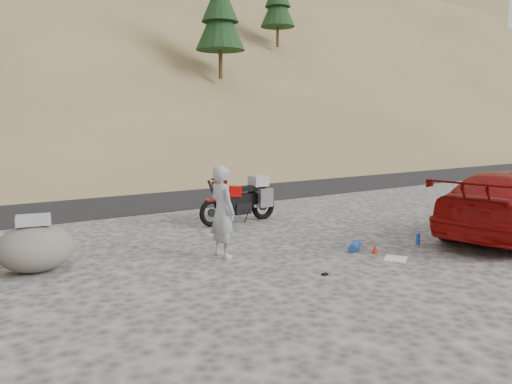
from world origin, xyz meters
TOP-DOWN VIEW (x-y plane):
  - ground at (0.00, 0.00)m, footprint 140.00×140.00m
  - road at (0.00, 9.00)m, footprint 120.00×7.00m
  - motorcycle at (1.52, 2.96)m, footprint 2.48×0.81m
  - man at (-0.74, 0.19)m, footprint 0.49×0.70m
  - boulder at (-4.04, 1.22)m, footprint 1.67×1.56m
  - gear_white_cloth at (1.98, -1.91)m, footprint 0.62×0.60m
  - gear_blue_mat at (1.80, -0.97)m, footprint 0.47×0.38m
  - gear_bottle at (3.32, -1.40)m, footprint 0.12×0.12m
  - gear_funnel at (1.97, -1.38)m, footprint 0.15×0.15m
  - gear_glove_b at (0.10, -1.91)m, footprint 0.11×0.09m

SIDE VIEW (x-z plane):
  - ground at x=0.00m, z-range 0.00..0.00m
  - road at x=0.00m, z-range -0.03..0.03m
  - man at x=-0.74m, z-range -0.92..0.92m
  - gear_white_cloth at x=1.98m, z-range 0.00..0.02m
  - gear_glove_b at x=0.10m, z-range 0.00..0.04m
  - gear_blue_mat at x=1.80m, z-range 0.00..0.18m
  - gear_funnel at x=1.97m, z-range 0.00..0.18m
  - gear_bottle at x=3.32m, z-range 0.00..0.25m
  - boulder at x=-4.04m, z-range -0.07..0.98m
  - motorcycle at x=1.52m, z-range -0.11..1.37m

